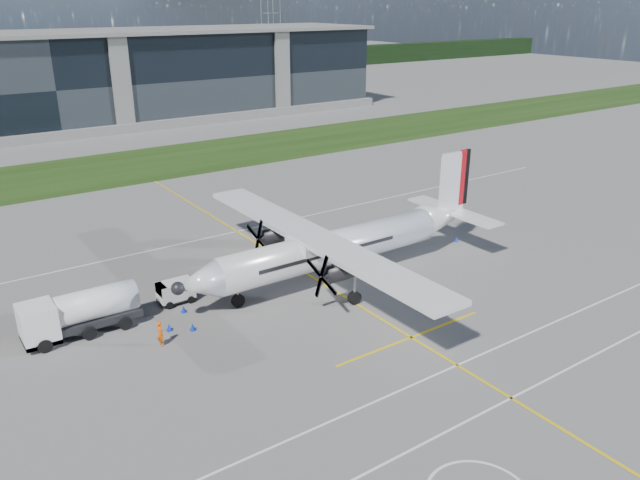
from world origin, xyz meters
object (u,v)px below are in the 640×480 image
at_px(baggage_tug, 176,292).
at_px(pylon_east, 271,18).
at_px(fuel_tanker_truck, 72,315).
at_px(safety_cone_nose_port, 193,327).
at_px(safety_cone_tail, 456,239).
at_px(safety_cone_nose_stbd, 184,309).
at_px(ground_crew_person, 160,332).
at_px(turboprop_aircraft, 342,226).
at_px(safety_cone_fwd, 169,327).

bearing_deg(baggage_tug, pylon_east, 57.05).
distance_m(fuel_tanker_truck, baggage_tug, 7.36).
bearing_deg(pylon_east, safety_cone_nose_port, -122.36).
bearing_deg(safety_cone_nose_port, safety_cone_tail, 3.21).
bearing_deg(safety_cone_nose_stbd, ground_crew_person, -131.12).
relative_size(turboprop_aircraft, ground_crew_person, 14.45).
bearing_deg(safety_cone_nose_port, safety_cone_nose_stbd, 78.93).
relative_size(pylon_east, safety_cone_tail, 60.00).
distance_m(pylon_east, turboprop_aircraft, 166.70).
xyz_separation_m(pylon_east, turboprop_aircraft, (-80.09, -145.81, -10.77)).
xyz_separation_m(baggage_tug, safety_cone_fwd, (-2.00, -3.60, -0.55)).
bearing_deg(pylon_east, turboprop_aircraft, -118.78).
relative_size(pylon_east, baggage_tug, 11.20).
xyz_separation_m(safety_cone_nose_stbd, safety_cone_tail, (25.62, -1.25, 0.00)).
relative_size(baggage_tug, safety_cone_fwd, 5.36).
height_order(turboprop_aircraft, fuel_tanker_truck, turboprop_aircraft).
xyz_separation_m(pylon_east, safety_cone_nose_port, (-93.18, -147.07, -14.75)).
bearing_deg(baggage_tug, safety_cone_nose_stbd, -96.34).
distance_m(turboprop_aircraft, baggage_tug, 13.22).
relative_size(pylon_east, turboprop_aircraft, 1.06).
distance_m(pylon_east, ground_crew_person, 176.54).
bearing_deg(safety_cone_tail, baggage_tug, 173.29).
distance_m(ground_crew_person, safety_cone_fwd, 2.04).
bearing_deg(turboprop_aircraft, ground_crew_person, -172.89).
relative_size(safety_cone_fwd, safety_cone_tail, 1.00).
height_order(safety_cone_nose_stbd, safety_cone_tail, same).
bearing_deg(turboprop_aircraft, fuel_tanker_truck, 172.89).
distance_m(safety_cone_fwd, safety_cone_nose_port, 1.53).
bearing_deg(turboprop_aircraft, baggage_tug, 165.54).
bearing_deg(pylon_east, fuel_tanker_truck, -124.83).
distance_m(pylon_east, safety_cone_tail, 160.98).
bearing_deg(turboprop_aircraft, safety_cone_nose_stbd, 173.42).
bearing_deg(pylon_east, ground_crew_person, -122.91).
bearing_deg(pylon_east, safety_cone_tail, -114.72).
xyz_separation_m(fuel_tanker_truck, baggage_tug, (7.29, 0.74, -0.65)).
relative_size(fuel_tanker_truck, safety_cone_nose_stbd, 15.51).
distance_m(baggage_tug, safety_cone_fwd, 4.15).
bearing_deg(turboprop_aircraft, pylon_east, 61.22).
height_order(baggage_tug, safety_cone_nose_port, baggage_tug).
bearing_deg(safety_cone_fwd, fuel_tanker_truck, 151.59).
bearing_deg(fuel_tanker_truck, pylon_east, 55.17).
distance_m(safety_cone_fwd, safety_cone_tail, 27.43).
relative_size(fuel_tanker_truck, safety_cone_nose_port, 15.51).
xyz_separation_m(safety_cone_nose_stbd, safety_cone_nose_port, (-0.53, -2.72, 0.00)).
relative_size(turboprop_aircraft, safety_cone_tail, 56.37).
distance_m(turboprop_aircraft, safety_cone_nose_stbd, 13.26).
height_order(baggage_tug, ground_crew_person, ground_crew_person).
bearing_deg(safety_cone_nose_stbd, pylon_east, 57.31).
relative_size(fuel_tanker_truck, ground_crew_person, 3.98).
bearing_deg(safety_cone_nose_port, pylon_east, 57.64).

